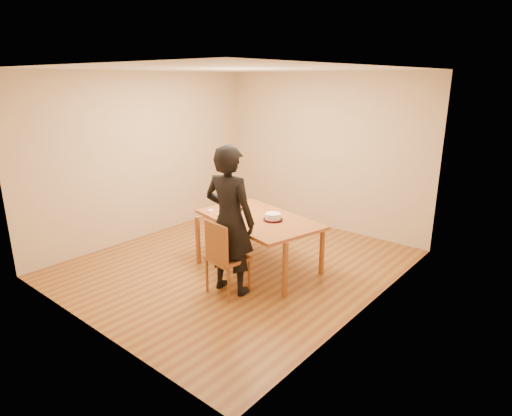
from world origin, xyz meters
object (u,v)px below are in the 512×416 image
Objects in this scene: dining_table at (258,219)px; person at (230,220)px; cake_plate at (273,220)px; dining_chair at (228,258)px; cake at (273,216)px.

person reaches higher than dining_table.
person is at bearing -95.73° from cake_plate.
person reaches higher than dining_chair.
person reaches higher than cake.
dining_chair is 0.23× the size of person.
cake reaches higher than cake_plate.
cake is (0.23, 0.04, 0.07)m from dining_table.
person is (-0.08, -0.77, 0.17)m from cake_plate.
dining_table is at bearing -171.22° from cake.
dining_chair is (0.15, -0.78, -0.28)m from dining_table.
dining_chair is 0.89m from cake.
person is (0.00, 0.05, 0.48)m from dining_chair.
cake is (0.00, 0.00, 0.04)m from cake_plate.
cake_plate is 0.14× the size of person.
cake is at bearing 21.88° from dining_table.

